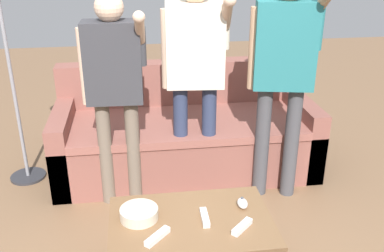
# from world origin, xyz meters

# --- Properties ---
(couch) EXTENTS (2.10, 0.91, 0.84)m
(couch) POSITION_xyz_m (0.17, 1.33, 0.29)
(couch) COLOR brown
(couch) RESTS_ON ground
(coffee_table) EXTENTS (0.87, 0.57, 0.45)m
(coffee_table) POSITION_xyz_m (0.02, -0.11, 0.39)
(coffee_table) COLOR brown
(coffee_table) RESTS_ON ground
(snack_bowl) EXTENTS (0.20, 0.20, 0.06)m
(snack_bowl) POSITION_xyz_m (-0.25, -0.05, 0.48)
(snack_bowl) COLOR beige
(snack_bowl) RESTS_ON coffee_table
(game_remote_nunchuk) EXTENTS (0.06, 0.09, 0.05)m
(game_remote_nunchuk) POSITION_xyz_m (0.32, -0.02, 0.47)
(game_remote_nunchuk) COLOR white
(game_remote_nunchuk) RESTS_ON coffee_table
(player_left) EXTENTS (0.44, 0.35, 1.51)m
(player_left) POSITION_xyz_m (-0.37, 0.84, 0.95)
(player_left) COLOR #756656
(player_left) RESTS_ON ground
(player_center) EXTENTS (0.47, 0.40, 1.62)m
(player_center) POSITION_xyz_m (0.20, 0.94, 1.02)
(player_center) COLOR #2D3856
(player_center) RESTS_ON ground
(player_right) EXTENTS (0.49, 0.39, 1.64)m
(player_right) POSITION_xyz_m (0.79, 0.78, 1.03)
(player_right) COLOR #47474C
(player_right) RESTS_ON ground
(game_remote_wand_near) EXTENTS (0.04, 0.15, 0.03)m
(game_remote_wand_near) POSITION_xyz_m (0.09, -0.11, 0.46)
(game_remote_wand_near) COLOR white
(game_remote_wand_near) RESTS_ON coffee_table
(game_remote_wand_far) EXTENTS (0.13, 0.13, 0.03)m
(game_remote_wand_far) POSITION_xyz_m (0.27, -0.22, 0.46)
(game_remote_wand_far) COLOR white
(game_remote_wand_far) RESTS_ON coffee_table
(game_remote_wand_spare) EXTENTS (0.14, 0.14, 0.03)m
(game_remote_wand_spare) POSITION_xyz_m (-0.16, -0.24, 0.46)
(game_remote_wand_spare) COLOR white
(game_remote_wand_spare) RESTS_ON coffee_table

